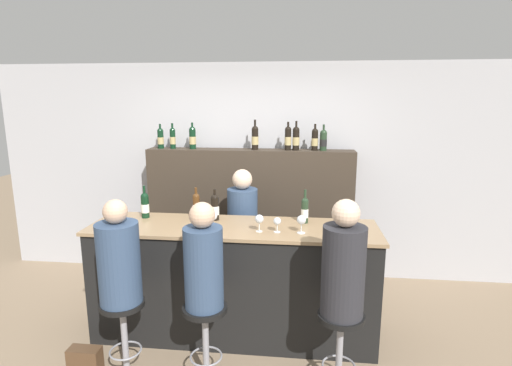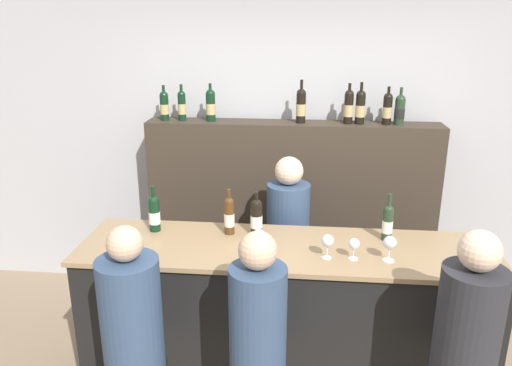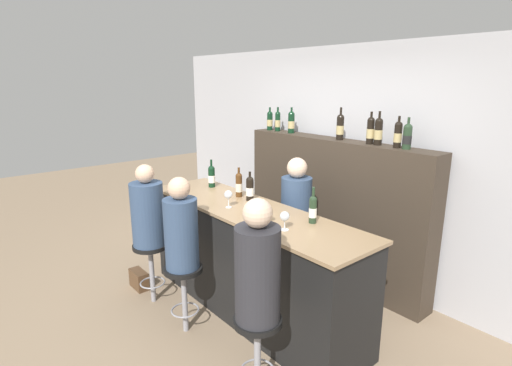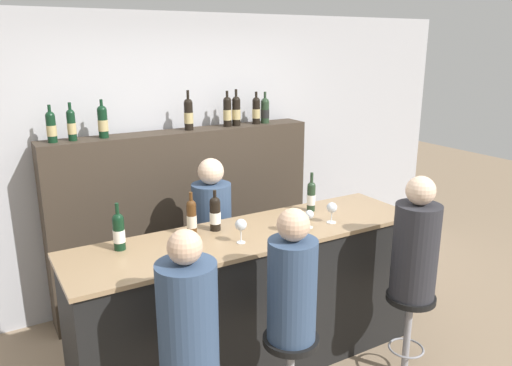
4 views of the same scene
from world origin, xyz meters
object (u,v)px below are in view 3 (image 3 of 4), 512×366
(wine_bottle_counter_1, at_px, (239,185))
(wine_bottle_backbar_0, at_px, (270,120))
(guest_seated_left, at_px, (147,211))
(handbag, at_px, (139,279))
(guest_seated_middle, at_px, (181,229))
(guest_seated_right, at_px, (258,268))
(wine_glass_3, at_px, (285,217))
(wine_bottle_backbar_2, at_px, (291,122))
(wine_bottle_backbar_5, at_px, (378,131))
(wine_bottle_counter_3, at_px, (313,209))
(wine_bottle_backbar_1, at_px, (278,121))
(wine_glass_2, at_px, (268,213))
(bar_stool_left, at_px, (151,257))
(wine_bottle_backbar_4, at_px, (370,130))
(wine_glass_1, at_px, (256,207))
(wine_glass_0, at_px, (228,195))
(wine_bottle_counter_2, at_px, (250,188))
(bar_stool_right, at_px, (257,337))
(bar_stool_middle, at_px, (184,282))
(bartender, at_px, (295,231))
(wine_bottle_backbar_3, at_px, (340,127))
(wine_bottle_backbar_7, at_px, (407,136))
(wine_bottle_counter_0, at_px, (212,176))
(wine_bottle_backbar_6, at_px, (398,134))

(wine_bottle_counter_1, bearing_deg, wine_bottle_backbar_0, 123.61)
(guest_seated_left, distance_m, handbag, 0.95)
(guest_seated_middle, relative_size, guest_seated_right, 0.94)
(wine_bottle_counter_1, height_order, wine_glass_3, wine_bottle_counter_1)
(wine_bottle_backbar_2, bearing_deg, wine_bottle_backbar_5, 0.00)
(wine_bottle_counter_3, relative_size, guest_seated_left, 0.38)
(guest_seated_middle, bearing_deg, wine_bottle_backbar_2, 106.86)
(wine_bottle_backbar_0, relative_size, wine_bottle_backbar_1, 0.97)
(wine_bottle_counter_1, bearing_deg, wine_glass_2, -20.77)
(bar_stool_left, xyz_separation_m, handbag, (-0.35, -0.00, -0.39))
(wine_bottle_backbar_0, relative_size, wine_bottle_backbar_4, 0.90)
(wine_bottle_backbar_5, relative_size, guest_seated_right, 0.38)
(wine_bottle_counter_3, distance_m, handbag, 2.22)
(wine_glass_1, distance_m, guest_seated_middle, 0.67)
(wine_glass_0, distance_m, wine_glass_1, 0.40)
(wine_bottle_backbar_4, height_order, wine_glass_1, wine_bottle_backbar_4)
(wine_bottle_counter_2, xyz_separation_m, wine_bottle_backbar_5, (0.73, 1.03, 0.55))
(guest_seated_left, height_order, bar_stool_right, guest_seated_left)
(wine_glass_1, height_order, wine_glass_3, wine_glass_3)
(wine_bottle_backbar_2, bearing_deg, wine_bottle_backbar_4, 0.00)
(bar_stool_middle, distance_m, bartender, 1.31)
(wine_bottle_counter_1, relative_size, wine_bottle_backbar_5, 0.93)
(wine_bottle_backbar_3, distance_m, bar_stool_left, 2.40)
(wine_bottle_backbar_5, height_order, bar_stool_left, wine_bottle_backbar_5)
(bar_stool_right, bearing_deg, wine_bottle_counter_1, 147.02)
(wine_bottle_backbar_2, xyz_separation_m, wine_bottle_backbar_5, (1.21, 0.00, 0.00))
(wine_bottle_counter_1, xyz_separation_m, guest_seated_left, (-0.39, -0.83, -0.20))
(wine_bottle_counter_2, bearing_deg, bartender, 67.55)
(wine_bottle_backbar_7, distance_m, wine_glass_2, 1.51)
(wine_bottle_backbar_1, bearing_deg, bar_stool_middle, -66.66)
(wine_bottle_backbar_1, xyz_separation_m, wine_bottle_backbar_7, (1.76, 0.00, -0.01))
(wine_bottle_backbar_4, xyz_separation_m, wine_glass_3, (0.17, -1.33, -0.57))
(wine_bottle_counter_0, distance_m, wine_bottle_backbar_0, 1.18)
(bar_stool_left, xyz_separation_m, bar_stool_middle, (0.66, 0.00, 0.00))
(wine_bottle_backbar_2, distance_m, wine_glass_1, 1.72)
(wine_bottle_backbar_5, relative_size, wine_glass_0, 2.00)
(wine_glass_3, bearing_deg, bar_stool_middle, -143.11)
(wine_bottle_counter_0, bearing_deg, wine_bottle_backbar_7, 31.07)
(wine_bottle_counter_2, height_order, wine_bottle_backbar_6, wine_bottle_backbar_6)
(wine_bottle_backbar_1, height_order, bar_stool_right, wine_bottle_backbar_1)
(wine_bottle_backbar_5, height_order, wine_glass_2, wine_bottle_backbar_5)
(wine_glass_0, relative_size, guest_seated_middle, 0.20)
(wine_bottle_counter_0, xyz_separation_m, bar_stool_right, (1.78, -0.83, -0.69))
(wine_glass_3, bearing_deg, wine_glass_0, -180.00)
(wine_bottle_backbar_0, distance_m, guest_seated_right, 2.81)
(bar_stool_left, bearing_deg, wine_bottle_backbar_0, 99.08)
(guest_seated_middle, bearing_deg, wine_bottle_backbar_7, 63.02)
(wine_glass_1, relative_size, guest_seated_middle, 0.18)
(wine_bottle_backbar_4, xyz_separation_m, bar_stool_right, (0.47, -1.87, -1.25))
(wine_bottle_backbar_1, relative_size, bar_stool_left, 0.47)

